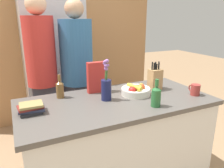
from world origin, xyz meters
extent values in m
cube|color=silver|center=(0.00, 0.00, 0.42)|extent=(1.66, 0.80, 0.85)
cube|color=#56514C|center=(0.00, 0.00, 0.87)|extent=(1.73, 0.83, 0.04)
cube|color=#AD7A4C|center=(0.00, 1.82, 1.30)|extent=(2.93, 0.12, 2.60)
cube|color=#B7B7BC|center=(-0.26, 1.46, 0.98)|extent=(0.80, 0.60, 1.96)
cylinder|color=#B7B7BC|center=(-0.32, 1.14, 1.08)|extent=(0.02, 0.02, 1.08)
cylinder|color=silver|center=(0.22, 0.05, 0.92)|extent=(0.28, 0.28, 0.06)
torus|color=silver|center=(0.22, 0.05, 0.95)|extent=(0.28, 0.28, 0.02)
sphere|color=red|center=(0.24, 0.06, 0.95)|extent=(0.07, 0.07, 0.07)
sphere|color=#C64C23|center=(0.28, 0.04, 0.96)|extent=(0.07, 0.07, 0.07)
sphere|color=red|center=(0.17, 0.01, 0.95)|extent=(0.08, 0.08, 0.08)
sphere|color=red|center=(0.23, 0.04, 0.94)|extent=(0.06, 0.06, 0.06)
sphere|color=#99B233|center=(0.20, 0.04, 0.95)|extent=(0.07, 0.07, 0.07)
cylinder|color=yellow|center=(0.25, 0.02, 0.97)|extent=(0.13, 0.14, 0.03)
cylinder|color=yellow|center=(0.19, 0.02, 0.98)|extent=(0.07, 0.17, 0.03)
cube|color=tan|center=(0.49, 0.11, 0.99)|extent=(0.12, 0.10, 0.21)
cylinder|color=black|center=(0.44, 0.11, 1.13)|extent=(0.01, 0.01, 0.09)
cylinder|color=black|center=(0.46, 0.10, 1.13)|extent=(0.01, 0.01, 0.08)
cylinder|color=black|center=(0.48, 0.10, 1.13)|extent=(0.01, 0.01, 0.09)
cylinder|color=black|center=(0.49, 0.10, 1.12)|extent=(0.01, 0.01, 0.07)
cylinder|color=black|center=(0.51, 0.09, 1.13)|extent=(0.01, 0.01, 0.08)
cylinder|color=black|center=(0.53, 0.12, 1.13)|extent=(0.01, 0.01, 0.09)
cylinder|color=#191E4C|center=(-0.09, 0.04, 0.98)|extent=(0.09, 0.09, 0.19)
cylinder|color=#477538|center=(-0.08, 0.04, 1.14)|extent=(0.01, 0.02, 0.13)
sphere|color=#9966B2|center=(-0.07, 0.04, 1.20)|extent=(0.03, 0.03, 0.03)
cylinder|color=#477538|center=(-0.08, 0.04, 1.12)|extent=(0.01, 0.01, 0.10)
sphere|color=#9966B2|center=(-0.08, 0.05, 1.17)|extent=(0.04, 0.04, 0.04)
cylinder|color=#477538|center=(-0.09, 0.05, 1.15)|extent=(0.02, 0.02, 0.15)
sphere|color=#9966B2|center=(-0.09, 0.05, 1.22)|extent=(0.03, 0.03, 0.03)
cylinder|color=#477538|center=(-0.09, 0.04, 1.15)|extent=(0.01, 0.02, 0.16)
sphere|color=#9966B2|center=(-0.10, 0.04, 1.24)|extent=(0.03, 0.03, 0.03)
cylinder|color=#477538|center=(-0.09, 0.04, 1.14)|extent=(0.01, 0.01, 0.13)
sphere|color=#9966B2|center=(-0.09, 0.04, 1.20)|extent=(0.03, 0.03, 0.03)
cylinder|color=#477538|center=(-0.08, 0.04, 1.16)|extent=(0.01, 0.01, 0.17)
sphere|color=#9966B2|center=(-0.08, 0.04, 1.24)|extent=(0.03, 0.03, 0.03)
cube|color=red|center=(-0.09, 0.28, 1.04)|extent=(0.18, 0.06, 0.30)
cylinder|color=#99332D|center=(0.73, -0.20, 0.94)|extent=(0.09, 0.09, 0.10)
torus|color=#99332D|center=(0.73, -0.16, 0.94)|extent=(0.02, 0.07, 0.07)
cube|color=#232328|center=(-0.73, 0.02, 0.90)|extent=(0.16, 0.14, 0.02)
cube|color=#2D334C|center=(-0.72, 0.04, 0.92)|extent=(0.20, 0.15, 0.02)
cube|color=maroon|center=(-0.73, 0.04, 0.94)|extent=(0.19, 0.14, 0.02)
cube|color=#99844C|center=(-0.72, 0.03, 0.96)|extent=(0.17, 0.15, 0.02)
cylinder|color=brown|center=(-0.44, 0.28, 0.96)|extent=(0.07, 0.07, 0.13)
cone|color=brown|center=(-0.44, 0.28, 1.04)|extent=(0.07, 0.07, 0.03)
cylinder|color=brown|center=(-0.44, 0.28, 1.08)|extent=(0.03, 0.03, 0.06)
cylinder|color=#286633|center=(0.22, -0.27, 0.96)|extent=(0.08, 0.08, 0.15)
cone|color=#286633|center=(0.22, -0.27, 1.05)|extent=(0.08, 0.08, 0.03)
cylinder|color=#286633|center=(0.22, -0.27, 1.09)|extent=(0.03, 0.03, 0.06)
cube|color=#383842|center=(-0.52, 0.78, 0.44)|extent=(0.26, 0.18, 0.88)
cylinder|color=red|center=(-0.52, 0.78, 1.25)|extent=(0.32, 0.32, 0.73)
sphere|color=#DBAD89|center=(-0.52, 0.78, 1.72)|extent=(0.21, 0.21, 0.21)
cube|color=#383842|center=(-0.14, 0.75, 0.43)|extent=(0.34, 0.30, 0.86)
cylinder|color=#2D6093|center=(-0.14, 0.75, 1.22)|extent=(0.36, 0.36, 0.72)
sphere|color=tan|center=(-0.14, 0.75, 1.69)|extent=(0.21, 0.21, 0.21)
camera|label=1|loc=(-0.82, -1.63, 1.60)|focal=35.00mm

